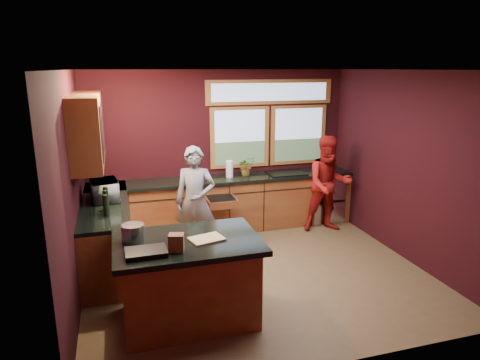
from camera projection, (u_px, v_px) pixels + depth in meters
name	position (u px, v px, depth m)	size (l,w,h in m)	color
floor	(256.00, 272.00, 5.88)	(4.50, 4.50, 0.00)	brown
room_shell	(206.00, 141.00, 5.56)	(4.52, 4.02, 2.71)	black
back_counter	(236.00, 203.00, 7.39)	(4.50, 0.64, 0.93)	maroon
left_counter	(106.00, 233.00, 6.02)	(0.64, 2.30, 0.93)	maroon
island	(189.00, 280.00, 4.67)	(1.55, 1.05, 0.95)	maroon
person_grey	(195.00, 201.00, 6.30)	(0.60, 0.39, 1.64)	slate
person_red	(329.00, 184.00, 7.21)	(0.80, 0.62, 1.64)	maroon
microwave	(105.00, 190.00, 5.94)	(0.51, 0.35, 0.28)	#999999
potted_plant	(246.00, 166.00, 7.33)	(0.29, 0.25, 0.32)	#999999
paper_towel	(229.00, 169.00, 7.20)	(0.12, 0.12, 0.28)	white
cutting_board	(207.00, 239.00, 4.56)	(0.35, 0.25, 0.02)	tan
stock_pot	(133.00, 233.00, 4.52)	(0.24, 0.24, 0.18)	#A8A8AC
paper_bag	(176.00, 243.00, 4.26)	(0.15, 0.12, 0.18)	brown
black_tray	(146.00, 252.00, 4.19)	(0.40, 0.28, 0.05)	black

